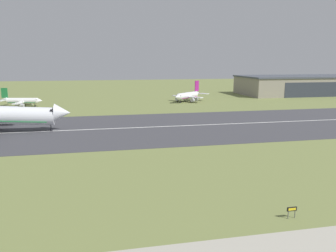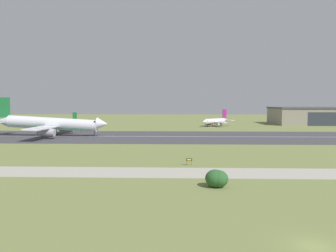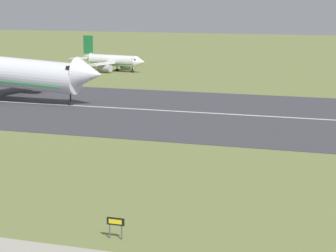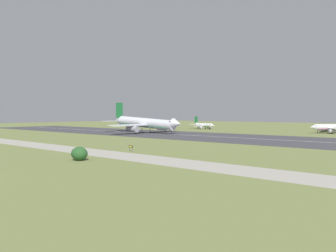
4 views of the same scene
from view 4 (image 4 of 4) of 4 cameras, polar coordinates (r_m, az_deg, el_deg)
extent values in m
plane|color=olive|center=(90.05, 3.40, -4.35)|extent=(637.88, 637.88, 0.00)
cube|color=#3D3D42|center=(135.60, 16.86, -2.25)|extent=(397.88, 50.50, 0.06)
cube|color=silver|center=(135.60, 16.86, -2.23)|extent=(358.09, 0.70, 0.01)
cube|color=#A8A393|center=(76.07, -5.11, -5.53)|extent=(298.41, 10.01, 0.05)
cylinder|color=silver|center=(173.75, -3.89, 0.55)|extent=(38.43, 5.45, 7.10)
cone|color=silver|center=(159.44, 1.57, 0.41)|extent=(4.88, 5.12, 5.31)
cone|color=silver|center=(189.95, -8.64, 0.94)|extent=(6.37, 4.63, 4.89)
cube|color=black|center=(161.01, 0.88, 0.79)|extent=(1.16, 4.33, 0.50)
cube|color=#1E7238|center=(173.79, -3.89, 0.09)|extent=(34.35, 5.16, 2.03)
cube|color=silver|center=(164.19, -6.92, 0.14)|extent=(6.08, 21.11, 0.71)
cylinder|color=#A8A8B2|center=(164.54, -6.20, -0.49)|extent=(6.79, 3.21, 3.49)
cube|color=silver|center=(182.77, -0.84, 0.35)|extent=(6.08, 21.11, 0.71)
cylinder|color=#A8A8B2|center=(180.80, -0.92, -0.25)|extent=(6.79, 3.21, 3.49)
cube|color=#1E7238|center=(189.23, -8.47, 2.73)|extent=(5.53, 0.33, 8.63)
cube|color=silver|center=(185.45, -10.05, 0.85)|extent=(4.91, 7.82, 0.24)
cube|color=silver|center=(193.81, -7.10, 0.92)|extent=(4.91, 7.82, 0.24)
cylinder|color=black|center=(161.83, 0.61, -0.97)|extent=(0.24, 0.24, 2.85)
cylinder|color=black|center=(161.90, 0.61, -1.39)|extent=(0.84, 0.84, 0.44)
cylinder|color=black|center=(171.57, -4.54, -0.80)|extent=(0.24, 0.24, 2.85)
cylinder|color=black|center=(171.63, -4.54, -1.20)|extent=(0.84, 0.84, 0.44)
cylinder|color=black|center=(175.89, -3.13, -0.72)|extent=(0.24, 0.24, 2.85)
cylinder|color=black|center=(175.96, -3.13, -1.11)|extent=(0.84, 0.84, 0.44)
cylinder|color=white|center=(190.09, 26.33, -0.19)|extent=(13.29, 12.17, 3.18)
cone|color=white|center=(186.21, 23.90, -0.19)|extent=(4.25, 4.28, 3.18)
cube|color=black|center=(186.85, 24.34, 0.00)|extent=(2.61, 2.76, 0.44)
cube|color=#991E7A|center=(190.12, 26.33, -0.45)|extent=(12.07, 11.07, 0.20)
cube|color=white|center=(194.57, 25.56, -0.29)|extent=(6.63, 7.06, 0.40)
cylinder|color=#A8A8B2|center=(193.88, 25.49, -0.66)|extent=(4.42, 4.21, 1.97)
cube|color=white|center=(185.41, 26.97, -0.42)|extent=(6.63, 7.06, 0.40)
cylinder|color=#A8A8B2|center=(185.72, 26.74, -0.80)|extent=(4.42, 4.21, 1.97)
cylinder|color=black|center=(187.43, 24.62, -0.93)|extent=(0.24, 0.24, 1.62)
cylinder|color=black|center=(187.46, 24.62, -1.11)|extent=(0.84, 0.84, 0.44)
cylinder|color=black|center=(191.98, 26.11, -0.88)|extent=(0.24, 0.24, 1.62)
cylinder|color=black|center=(192.01, 26.11, -1.06)|extent=(0.84, 0.84, 0.44)
cylinder|color=black|center=(188.59, 26.64, -0.94)|extent=(0.24, 0.24, 1.62)
cylinder|color=black|center=(188.62, 26.63, -1.12)|extent=(0.84, 0.84, 0.44)
cylinder|color=white|center=(220.54, 6.30, 0.15)|extent=(13.70, 5.35, 2.62)
cone|color=white|center=(214.92, 7.76, 0.10)|extent=(2.85, 3.05, 2.62)
cone|color=white|center=(226.56, 4.84, 0.33)|extent=(3.57, 2.96, 2.36)
cube|color=black|center=(215.82, 7.52, 0.25)|extent=(1.54, 2.41, 0.44)
cube|color=#1E7238|center=(220.56, 6.30, -0.03)|extent=(12.36, 4.95, 0.20)
cube|color=white|center=(216.93, 5.40, 0.00)|extent=(3.75, 7.64, 0.40)
cylinder|color=#A8A8B2|center=(217.04, 5.59, -0.28)|extent=(3.67, 2.30, 1.63)
cube|color=white|center=(223.85, 7.26, 0.06)|extent=(3.75, 7.64, 0.40)
cylinder|color=#A8A8B2|center=(223.15, 7.23, -0.22)|extent=(3.67, 2.30, 1.63)
cube|color=#1E7238|center=(226.14, 4.92, 1.10)|extent=(2.85, 0.87, 4.46)
cube|color=white|center=(224.28, 4.23, 0.29)|extent=(3.27, 4.44, 0.24)
cube|color=white|center=(228.76, 5.46, 0.33)|extent=(3.27, 4.44, 0.24)
cylinder|color=black|center=(216.68, 7.31, -0.41)|extent=(0.24, 0.24, 1.31)
cylinder|color=black|center=(216.70, 7.31, -0.52)|extent=(0.84, 0.84, 0.44)
cylinder|color=black|center=(219.69, 5.96, -0.37)|extent=(0.24, 0.24, 1.31)
cylinder|color=black|center=(219.71, 5.96, -0.48)|extent=(0.84, 0.84, 0.44)
cylinder|color=black|center=(221.87, 6.55, -0.34)|extent=(0.24, 0.24, 1.31)
cylinder|color=black|center=(221.89, 6.54, -0.46)|extent=(0.84, 0.84, 0.44)
ellipsoid|color=#285628|center=(74.45, -15.21, -4.63)|extent=(3.45, 3.49, 2.95)
ellipsoid|color=#285628|center=(73.93, -15.07, -4.70)|extent=(3.24, 3.27, 2.90)
cylinder|color=#4C4C51|center=(89.83, -6.70, -4.04)|extent=(0.10, 0.10, 1.03)
cylinder|color=#4C4C51|center=(89.12, -6.27, -4.09)|extent=(0.10, 0.10, 1.03)
cube|color=black|center=(89.39, -6.49, -3.56)|extent=(1.38, 0.12, 0.55)
cube|color=yellow|center=(89.35, -6.52, -3.56)|extent=(1.05, 0.02, 0.33)
camera|label=1|loc=(92.72, -33.81, 7.94)|focal=35.00mm
camera|label=2|loc=(68.44, -60.71, 4.46)|focal=35.00mm
camera|label=3|loc=(42.45, -35.82, 11.58)|focal=85.00mm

